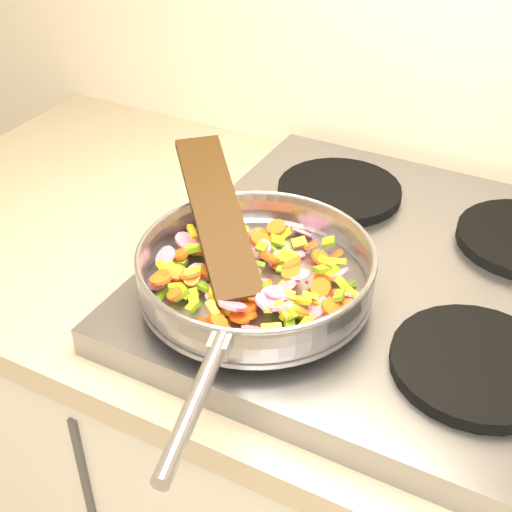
% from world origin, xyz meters
% --- Properties ---
extents(cooktop, '(0.60, 0.60, 0.04)m').
position_xyz_m(cooktop, '(-0.70, 1.67, 0.92)').
color(cooktop, '#939399').
rests_on(cooktop, counter_top).
extents(grate_fl, '(0.19, 0.19, 0.02)m').
position_xyz_m(grate_fl, '(-0.84, 1.52, 0.95)').
color(grate_fl, black).
rests_on(grate_fl, cooktop).
extents(grate_fr, '(0.19, 0.19, 0.02)m').
position_xyz_m(grate_fr, '(-0.56, 1.52, 0.95)').
color(grate_fr, black).
rests_on(grate_fr, cooktop).
extents(grate_bl, '(0.19, 0.19, 0.02)m').
position_xyz_m(grate_bl, '(-0.84, 1.81, 0.95)').
color(grate_bl, black).
rests_on(grate_bl, cooktop).
extents(saute_pan, '(0.33, 0.49, 0.06)m').
position_xyz_m(saute_pan, '(-0.83, 1.52, 0.99)').
color(saute_pan, '#9E9EA5').
rests_on(saute_pan, grate_fl).
extents(vegetable_heap, '(0.26, 0.26, 0.05)m').
position_xyz_m(vegetable_heap, '(-0.84, 1.52, 0.98)').
color(vegetable_heap, yellow).
rests_on(vegetable_heap, saute_pan).
extents(wooden_spatula, '(0.21, 0.22, 0.10)m').
position_xyz_m(wooden_spatula, '(-0.91, 1.56, 1.02)').
color(wooden_spatula, black).
rests_on(wooden_spatula, saute_pan).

